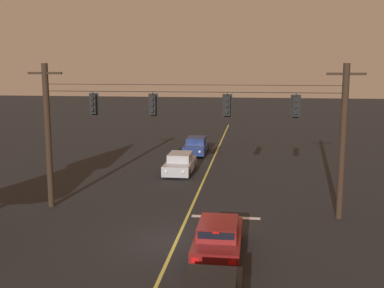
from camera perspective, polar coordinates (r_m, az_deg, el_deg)
name	(u,v)px	position (r m, az deg, el deg)	size (l,w,h in m)	color
ground_plane	(176,242)	(20.55, -1.95, -11.74)	(180.00, 180.00, 0.00)	black
lane_centre_stripe	(202,183)	(30.18, 1.26, -4.75)	(0.14, 60.00, 0.01)	#D1C64C
stop_bar_paint	(226,217)	(23.71, 4.09, -8.81)	(3.40, 0.36, 0.01)	silver
signal_span_assembly	(189,137)	(23.55, -0.32, 0.90)	(16.65, 0.32, 7.54)	#2D2116
traffic_light_leftmost	(93,104)	(24.52, -11.86, 4.72)	(0.48, 0.41, 1.22)	black
traffic_light_left_inner	(153,105)	(23.68, -4.78, 4.72)	(0.48, 0.41, 1.22)	black
traffic_light_centre	(227,106)	(23.17, 4.25, 4.63)	(0.48, 0.41, 1.22)	black
traffic_light_right_inner	(296,107)	(23.21, 12.42, 4.44)	(0.48, 0.41, 1.22)	black
car_waiting_near_lane	(218,239)	(19.13, 3.19, -11.33)	(1.80, 4.33, 1.39)	maroon
car_oncoming_lead	(180,164)	(32.91, -1.47, -2.40)	(1.80, 4.42, 1.39)	#A5A5AD
car_oncoming_trailing	(196,146)	(40.01, 0.50, -0.24)	(1.80, 4.42, 1.39)	navy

